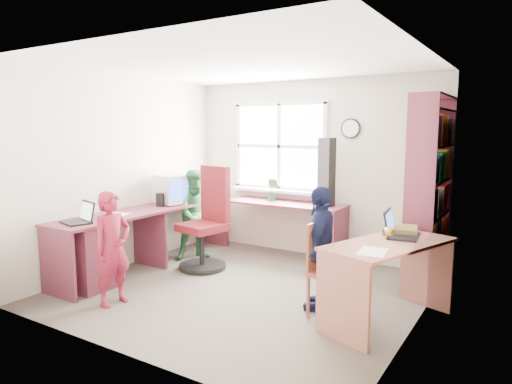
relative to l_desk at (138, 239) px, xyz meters
The scene contains 19 objects.
room 1.57m from the l_desk, 16.12° to the left, with size 3.64×3.44×2.44m.
l_desk is the anchor object (origin of this frame).
right_desk 2.89m from the l_desk, ahead, with size 0.99×1.41×0.74m.
bookshelf 3.35m from the l_desk, 26.43° to the left, with size 0.30×1.02×2.10m.
swivel_chair 0.87m from the l_desk, 58.14° to the left, with size 0.69×0.69×1.28m.
wooden_chair 2.34m from the l_desk, ahead, with size 0.41×0.41×0.88m.
crt_monitor 0.96m from the l_desk, 103.08° to the left, with size 0.47×0.44×0.39m.
laptop_left 0.75m from the l_desk, 104.78° to the right, with size 0.39×0.35×0.23m.
laptop_right 2.94m from the l_desk, 10.34° to the left, with size 0.34×0.39×0.25m.
speaker_a 0.71m from the l_desk, 106.91° to the left, with size 0.10×0.10×0.17m.
speaker_b 1.22m from the l_desk, 98.10° to the left, with size 0.11×0.11×0.17m.
cd_tower 2.49m from the l_desk, 46.43° to the left, with size 0.21×0.19×0.88m.
game_box 2.95m from the l_desk, 13.71° to the left, with size 0.37×0.37×0.06m.
paper_a 0.38m from the l_desk, 141.15° to the right, with size 0.28×0.35×0.00m.
paper_b 2.86m from the l_desk, ahead, with size 0.25×0.33×0.00m.
potted_plant 1.98m from the l_desk, 64.52° to the left, with size 0.18×0.14×0.32m, color #30783E.
person_red 0.85m from the l_desk, 60.29° to the right, with size 0.42×0.27×1.14m, color maroon.
person_green 1.00m from the l_desk, 84.81° to the left, with size 0.59×0.46×1.20m, color #2D7139.
person_navy 2.24m from the l_desk, ahead, with size 0.71×0.29×1.21m, color #121738.
Camera 1 is at (2.64, -4.00, 1.74)m, focal length 32.00 mm.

